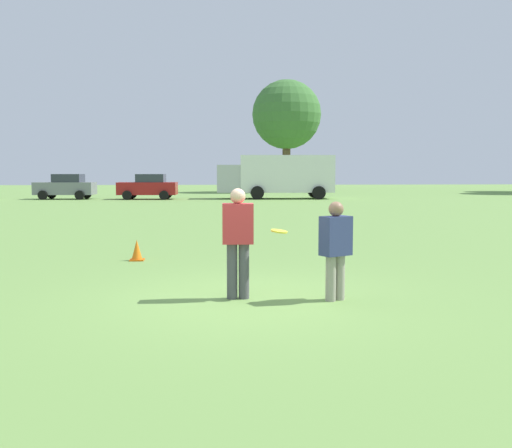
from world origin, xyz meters
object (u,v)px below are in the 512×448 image
(player_thrower, at_px, (238,237))
(traffic_cone, at_px, (137,250))
(parked_car_mid_right, at_px, (148,186))
(player_defender, at_px, (336,245))
(frisbee, at_px, (279,231))
(parked_car_center, at_px, (66,186))
(box_truck, at_px, (278,175))

(player_thrower, bearing_deg, traffic_cone, 117.39)
(player_thrower, xyz_separation_m, traffic_cone, (-2.16, 4.18, -0.77))
(traffic_cone, relative_size, parked_car_mid_right, 0.11)
(player_defender, xyz_separation_m, traffic_cone, (-3.69, 4.40, -0.64))
(player_thrower, height_order, player_defender, player_thrower)
(player_defender, distance_m, frisbee, 0.92)
(traffic_cone, xyz_separation_m, parked_car_mid_right, (-3.11, 29.47, 0.69))
(player_thrower, height_order, traffic_cone, player_thrower)
(player_defender, height_order, traffic_cone, player_defender)
(frisbee, xyz_separation_m, traffic_cone, (-2.83, 4.17, -0.85))
(parked_car_mid_right, bearing_deg, traffic_cone, -83.97)
(player_defender, bearing_deg, parked_car_center, 110.40)
(player_thrower, height_order, box_truck, box_truck)
(player_defender, relative_size, parked_car_mid_right, 0.37)
(player_defender, height_order, frisbee, player_defender)
(player_thrower, distance_m, parked_car_center, 36.01)
(traffic_cone, height_order, box_truck, box_truck)
(traffic_cone, bearing_deg, parked_car_mid_right, 96.03)
(frisbee, distance_m, traffic_cone, 5.11)
(player_defender, distance_m, parked_car_center, 36.73)
(box_truck, bearing_deg, player_thrower, -97.06)
(frisbee, bearing_deg, parked_car_center, 109.24)
(player_defender, bearing_deg, parked_car_mid_right, 101.36)
(parked_car_center, relative_size, parked_car_mid_right, 1.00)
(player_defender, xyz_separation_m, frisbee, (-0.87, 0.23, 0.21))
(parked_car_mid_right, height_order, box_truck, box_truck)
(parked_car_center, bearing_deg, player_thrower, -71.75)
(traffic_cone, bearing_deg, player_thrower, -62.61)
(player_defender, height_order, parked_car_center, parked_car_center)
(parked_car_center, bearing_deg, traffic_cone, -73.12)
(frisbee, xyz_separation_m, parked_car_center, (-11.94, 34.19, -0.16))
(traffic_cone, bearing_deg, player_defender, -50.00)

